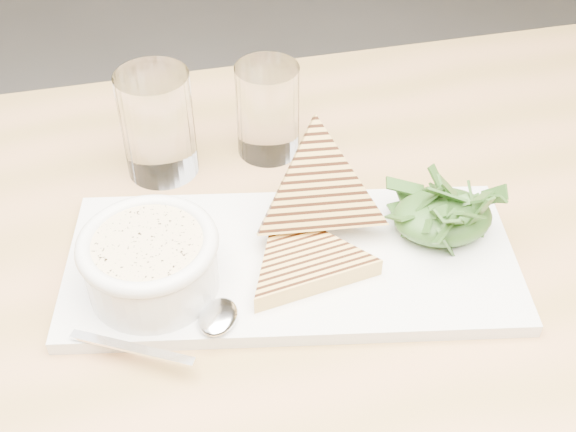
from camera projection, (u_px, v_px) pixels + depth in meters
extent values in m
cube|color=tan|center=(238.00, 322.00, 0.69)|extent=(1.36, 0.94, 0.04)
cylinder|color=tan|center=(551.00, 246.00, 1.30)|extent=(0.06, 0.06, 0.71)
cube|color=white|center=(292.00, 262.00, 0.71)|extent=(0.46, 0.25, 0.01)
cylinder|color=white|center=(152.00, 268.00, 0.66)|extent=(0.12, 0.12, 0.05)
cylinder|color=beige|center=(148.00, 245.00, 0.64)|extent=(0.10, 0.10, 0.01)
torus|color=white|center=(147.00, 243.00, 0.64)|extent=(0.13, 0.13, 0.01)
ellipsoid|color=#194015|center=(443.00, 217.00, 0.72)|extent=(0.10, 0.08, 0.04)
ellipsoid|color=silver|center=(218.00, 317.00, 0.64)|extent=(0.05, 0.06, 0.01)
cube|color=silver|center=(132.00, 348.00, 0.62)|extent=(0.11, 0.06, 0.00)
cylinder|color=white|center=(158.00, 124.00, 0.79)|extent=(0.08, 0.08, 0.12)
cylinder|color=white|center=(268.00, 110.00, 0.82)|extent=(0.07, 0.07, 0.11)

